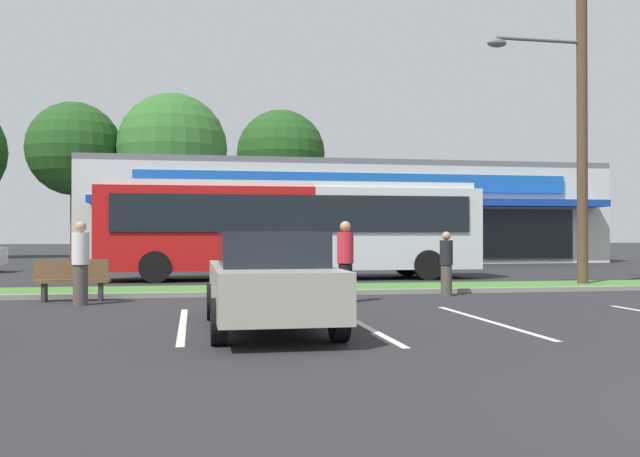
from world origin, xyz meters
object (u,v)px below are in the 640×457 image
Objects in this scene: bus_stop_bench at (72,279)px; pedestrian_near_bench at (345,262)px; utility_pole at (577,105)px; city_bus at (292,227)px; car_2 at (269,280)px; pedestrian_mid at (81,263)px; car_3 at (417,252)px; pedestrian_by_pole at (446,264)px.

bus_stop_bench is 0.89× the size of pedestrian_near_bench.
utility_pole is 6.06× the size of bus_stop_bench.
pedestrian_near_bench is at bearing -88.94° from city_bus.
pedestrian_mid is (-3.54, 4.61, 0.11)m from car_2.
car_3 is 2.48× the size of pedestrian_near_bench.
bus_stop_bench is 0.89× the size of pedestrian_mid.
city_bus is 9.41m from car_3.
utility_pole is at bearing 109.52° from pedestrian_mid.
pedestrian_mid reaches higher than pedestrian_by_pole.
car_2 reaches higher than bus_stop_bench.
city_bus is at bearing -41.47° from pedestrian_near_bench.
pedestrian_by_pole is (8.79, -0.12, 0.29)m from bus_stop_bench.
pedestrian_near_bench is 5.68m from pedestrian_mid.
pedestrian_by_pole is at bearing 103.24° from pedestrian_mid.
city_bus is 2.84× the size of car_3.
pedestrian_near_bench is (0.04, -8.37, -0.86)m from city_bus.
pedestrian_near_bench is at bearing -113.59° from car_3.
bus_stop_bench is 1.06m from pedestrian_mid.
bus_stop_bench is 1.01× the size of pedestrian_by_pole.
pedestrian_near_bench is (-7.44, -3.18, -4.29)m from utility_pole.
city_bus is at bearing -130.41° from bus_stop_bench.
pedestrian_mid is at bearing 37.54° from car_2.
city_bus reaches higher than pedestrian_mid.
city_bus is 9.74m from pedestrian_mid.
utility_pole reaches higher than car_3.
pedestrian_by_pole is (4.94, 5.41, 0.01)m from car_2.
pedestrian_mid is at bearing -168.27° from utility_pole.
pedestrian_mid is at bearing -124.64° from city_bus.
city_bus reaches higher than pedestrian_by_pole.
utility_pole is 9.73m from city_bus.
city_bus is at bearing 145.26° from utility_pole.
utility_pole is 12.83m from car_2.
city_bus is 7.10× the size of pedestrian_mid.
car_3 is 18.99m from pedestrian_mid.
car_2 is at bearing 111.13° from pedestrian_near_bench.
city_bus is at bearing -92.18° from pedestrian_by_pole.
utility_pole is at bearing -52.55° from car_2.
utility_pole is 12.67m from car_3.
car_2 is (-2.08, -12.51, -0.98)m from city_bus.
pedestrian_by_pole is at bearing -105.22° from car_3.
utility_pole is at bearing 178.37° from pedestrian_by_pole.
utility_pole is 6.67m from pedestrian_by_pole.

